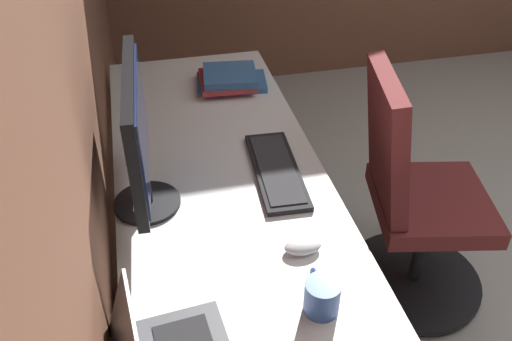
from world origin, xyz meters
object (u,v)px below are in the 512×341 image
Objects in this scene: coffee_mug at (322,296)px; office_chair at (412,204)px; mouse_main at (303,246)px; book_stack_near at (230,79)px; keyboard_spare at (276,170)px; monitor_primary at (138,135)px.

office_chair is at bearing -44.30° from coffee_mug.
book_stack_near is at bearing 0.91° from mouse_main.
book_stack_near reaches higher than mouse_main.
monitor_primary is at bearing 98.91° from keyboard_spare.
coffee_mug is 0.13× the size of office_chair.
coffee_mug is at bearing 180.00° from book_stack_near.
book_stack_near is (0.97, 0.02, 0.02)m from mouse_main.
monitor_primary reaches higher than book_stack_near.
keyboard_spare is at bearing -176.61° from book_stack_near.
book_stack_near is (0.68, -0.38, -0.21)m from monitor_primary.
book_stack_near is at bearing 45.67° from office_chair.
office_chair is at bearing -134.33° from book_stack_near.
mouse_main is 0.76m from office_chair.
keyboard_spare is at bearing 94.37° from office_chair.
keyboard_spare is 0.36m from mouse_main.
book_stack_near is 0.88m from office_chair.
keyboard_spare is at bearing -81.09° from monitor_primary.
monitor_primary is 3.98× the size of coffee_mug.
office_chair reaches higher than coffee_mug.
keyboard_spare is 0.44× the size of office_chair.
coffee_mug is (-0.56, 0.04, 0.03)m from keyboard_spare.
keyboard_spare is 1.40× the size of book_stack_near.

